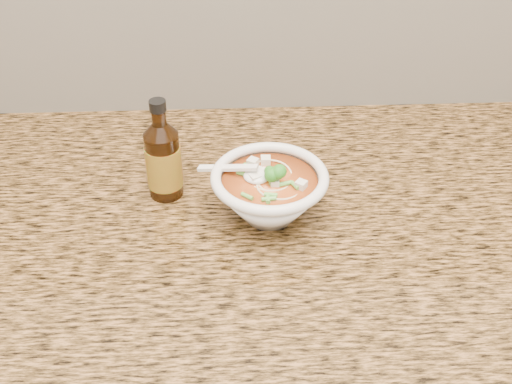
{
  "coord_description": "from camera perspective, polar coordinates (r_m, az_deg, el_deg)",
  "views": [
    {
      "loc": [
        -0.09,
        0.9,
        1.52
      ],
      "look_at": [
        -0.05,
        1.65,
        0.94
      ],
      "focal_mm": 45.0,
      "sensor_mm": 36.0,
      "label": 1
    }
  ],
  "objects": [
    {
      "name": "hot_sauce_bottle",
      "position": [
        1.0,
        -8.23,
        2.79
      ],
      "size": [
        0.06,
        0.06,
        0.17
      ],
      "rotation": [
        0.0,
        0.0,
        -0.19
      ],
      "color": "black",
      "rests_on": "counter_slab"
    },
    {
      "name": "counter_slab",
      "position": [
        1.01,
        3.02,
        -2.12
      ],
      "size": [
        4.0,
        0.68,
        0.04
      ],
      "primitive_type": "cube",
      "color": "olive",
      "rests_on": "cabinet"
    },
    {
      "name": "soup_bowl",
      "position": [
        0.95,
        1.19,
        -0.16
      ],
      "size": [
        0.19,
        0.17,
        0.1
      ],
      "rotation": [
        0.0,
        0.0,
        0.4
      ],
      "color": "white",
      "rests_on": "counter_slab"
    }
  ]
}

